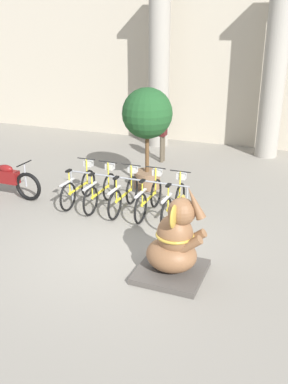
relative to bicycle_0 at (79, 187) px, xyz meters
The scene contains 14 objects.
ground_plane 2.64m from the bicycle_0, 46.01° to the right, with size 60.00×60.00×0.00m, color gray.
building_facade 7.43m from the bicycle_0, 74.95° to the left, with size 20.00×0.20×6.00m.
column_left 6.14m from the bicycle_0, 90.69° to the left, with size 0.89×0.89×5.16m.
column_right 7.16m from the bicycle_0, 57.23° to the left, with size 0.89×0.89×5.16m.
bike_rack 1.22m from the bicycle_0, ahead, with size 3.00×0.05×0.77m.
bicycle_0 is the anchor object (origin of this frame).
bicycle_1 0.60m from the bicycle_0, ahead, with size 0.48×1.64×1.00m.
bicycle_2 1.20m from the bicycle_0, ahead, with size 0.48×1.64×1.00m.
bicycle_3 1.80m from the bicycle_0, ahead, with size 0.48×1.64×1.00m.
bicycle_4 2.40m from the bicycle_0, ahead, with size 0.48×1.64×1.00m.
elephant_statue 3.83m from the bicycle_0, 35.67° to the right, with size 1.13×1.13×1.70m.
motorcycle 1.96m from the bicycle_0, 169.98° to the right, with size 2.15×0.55×0.95m.
person_pedestrian 4.01m from the bicycle_0, 79.23° to the left, with size 0.22×0.47×1.70m.
potted_tree 2.39m from the bicycle_0, 54.05° to the left, with size 1.27×1.27×2.60m.
Camera 1 is at (3.18, -6.43, 4.02)m, focal length 40.00 mm.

